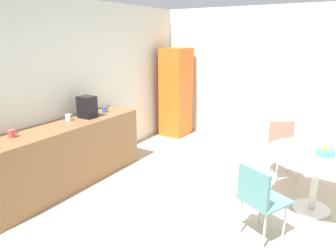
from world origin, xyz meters
TOP-DOWN VIEW (x-y plane):
  - ground_plane at (0.00, 0.00)m, footprint 6.00×6.00m
  - wall_back at (0.00, 3.00)m, footprint 6.00×0.10m
  - wall_side_right at (3.00, 0.00)m, footprint 0.10×6.00m
  - counter_block at (-0.30, 2.65)m, footprint 2.44×0.60m
  - locker_cabinet at (2.55, 2.55)m, footprint 0.60×0.50m
  - round_table at (0.83, -0.43)m, footprint 1.20×1.20m
  - chair_coral at (1.67, 0.14)m, footprint 0.58×0.58m
  - chair_teal at (-0.10, -0.01)m, footprint 0.56×0.56m
  - fruit_bowl at (0.83, -0.49)m, footprint 0.22×0.22m
  - mug_white at (-0.13, 2.75)m, footprint 0.13×0.08m
  - mug_green at (-1.00, 2.73)m, footprint 0.13×0.08m
  - mug_red at (0.51, 2.66)m, footprint 0.13×0.08m
  - coffee_maker at (0.15, 2.65)m, footprint 0.20×0.24m

SIDE VIEW (x-z plane):
  - ground_plane at x=0.00m, z-range 0.00..0.00m
  - counter_block at x=-0.30m, z-range 0.00..0.90m
  - chair_coral at x=1.67m, z-range 0.11..0.94m
  - chair_teal at x=-0.10m, z-range 0.11..0.94m
  - round_table at x=0.83m, z-range 0.25..0.99m
  - fruit_bowl at x=0.83m, z-range 0.73..0.84m
  - locker_cabinet at x=2.55m, z-range 0.00..1.83m
  - mug_white at x=-0.13m, z-range 0.90..1.00m
  - mug_green at x=-1.00m, z-range 0.90..1.00m
  - mug_red at x=0.51m, z-range 0.90..1.00m
  - coffee_maker at x=0.15m, z-range 0.90..1.22m
  - wall_back at x=0.00m, z-range 0.00..2.60m
  - wall_side_right at x=3.00m, z-range 0.00..2.60m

